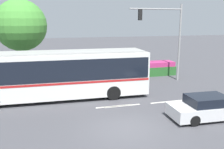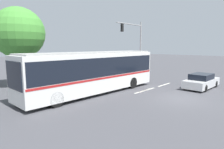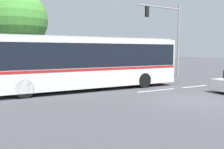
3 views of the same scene
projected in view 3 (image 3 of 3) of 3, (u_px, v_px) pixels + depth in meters
ground_plane at (192, 100)px, 12.80m from camera, size 140.00×140.00×0.00m
city_bus at (88, 60)px, 16.18m from camera, size 12.44×3.09×3.33m
traffic_light_pole at (170, 30)px, 23.40m from camera, size 4.95×0.24×6.83m
flowering_hedge at (127, 70)px, 24.32m from camera, size 10.20×1.58×1.34m
street_tree_left at (19, 20)px, 20.34m from camera, size 4.63×4.63×7.29m
lane_stripe_near at (160, 90)px, 16.01m from camera, size 2.40×0.16×0.01m
lane_stripe_mid at (153, 91)px, 15.80m from camera, size 2.40×0.16×0.01m
lane_stripe_far at (195, 86)px, 17.63m from camera, size 2.40×0.16×0.01m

